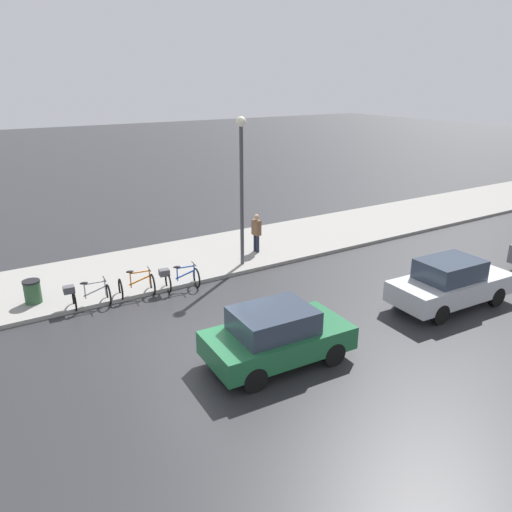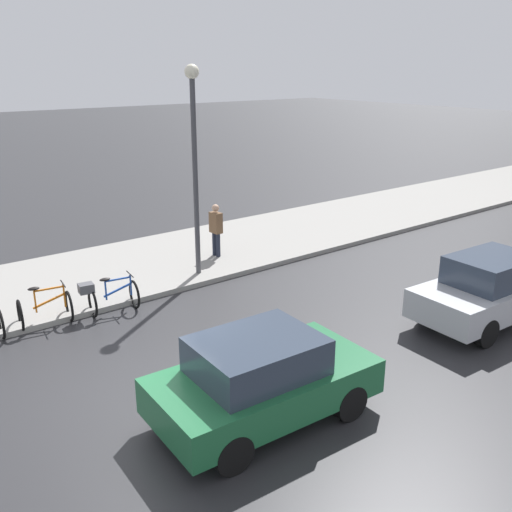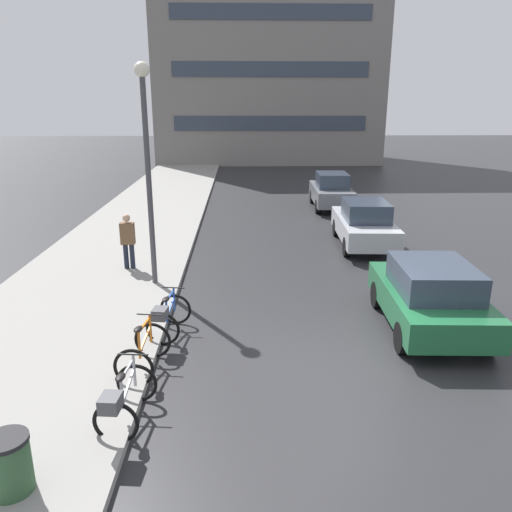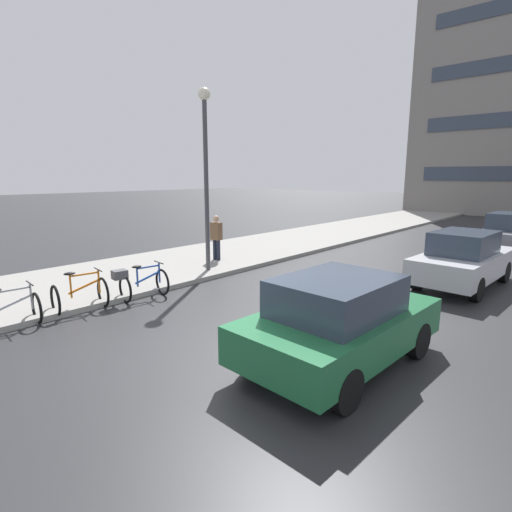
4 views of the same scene
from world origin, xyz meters
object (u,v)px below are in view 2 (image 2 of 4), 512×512
Objects in this scene: bicycle_third at (108,295)px; bicycle_second at (45,309)px; car_silver at (493,288)px; pedestrian at (216,229)px; streetlamp at (194,147)px; car_green at (262,378)px.

bicycle_second is at bearing -99.75° from bicycle_third.
bicycle_third is 0.33× the size of car_silver.
pedestrian is at bearing 104.35° from bicycle_second.
pedestrian is 3.10m from streetlamp.
pedestrian is (-1.47, 5.73, 0.59)m from bicycle_second.
streetlamp reaches higher than bicycle_second.
car_silver is 2.45× the size of pedestrian.
bicycle_third is at bearing -75.84° from streetlamp.
bicycle_third is at bearing -68.34° from pedestrian.
streetlamp is (0.94, -1.25, 2.68)m from pedestrian.
car_silver reaches higher than bicycle_third.
bicycle_second is 5.94m from pedestrian.
bicycle_third is (0.24, 1.42, 0.07)m from bicycle_second.
bicycle_third is at bearing -177.52° from car_green.
car_green is 0.90× the size of car_silver.
car_silver is at bearing 19.37° from pedestrian.
bicycle_second is 1.44m from bicycle_third.
car_green is 8.44m from pedestrian.
bicycle_second is at bearing -83.28° from streetlamp.
car_silver reaches higher than bicycle_second.
car_green is 0.67× the size of streetlamp.
pedestrian is (-7.56, -2.66, 0.20)m from car_silver.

